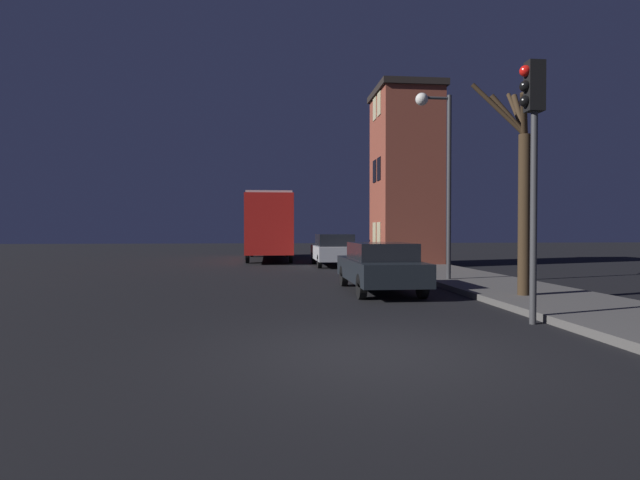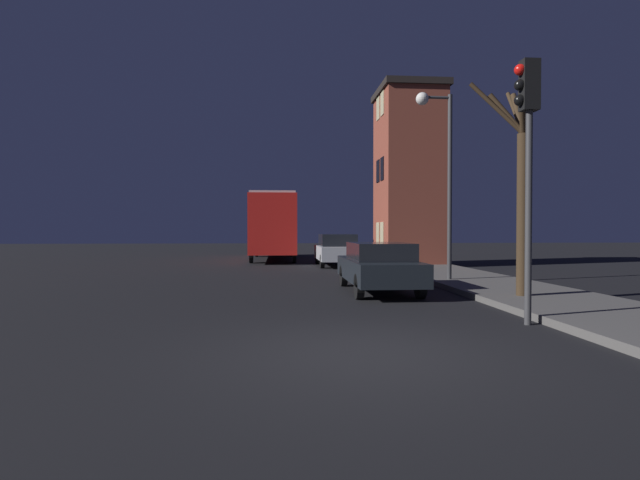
{
  "view_description": "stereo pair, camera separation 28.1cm",
  "coord_description": "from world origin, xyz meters",
  "px_view_note": "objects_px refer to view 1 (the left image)",
  "views": [
    {
      "loc": [
        -1.48,
        -6.81,
        1.69
      ],
      "look_at": [
        0.1,
        8.71,
        1.4
      ],
      "focal_mm": 28.0,
      "sensor_mm": 36.0,
      "label": 1
    },
    {
      "loc": [
        -1.2,
        -6.83,
        1.69
      ],
      "look_at": [
        0.1,
        8.71,
        1.4
      ],
      "focal_mm": 28.0,
      "sensor_mm": 36.0,
      "label": 2
    }
  ],
  "objects_px": {
    "car_near_lane": "(380,266)",
    "bare_tree": "(521,188)",
    "bus": "(269,222)",
    "car_mid_lane": "(334,249)",
    "streetlamp": "(439,154)",
    "traffic_light": "(533,137)"
  },
  "relations": [
    {
      "from": "car_near_lane",
      "to": "streetlamp",
      "type": "bearing_deg",
      "value": 38.96
    },
    {
      "from": "traffic_light",
      "to": "bare_tree",
      "type": "height_order",
      "value": "bare_tree"
    },
    {
      "from": "traffic_light",
      "to": "car_mid_lane",
      "type": "relative_size",
      "value": 1.06
    },
    {
      "from": "bare_tree",
      "to": "car_near_lane",
      "type": "bearing_deg",
      "value": 144.81
    },
    {
      "from": "streetlamp",
      "to": "bus",
      "type": "bearing_deg",
      "value": 111.09
    },
    {
      "from": "car_near_lane",
      "to": "car_mid_lane",
      "type": "relative_size",
      "value": 1.01
    },
    {
      "from": "car_near_lane",
      "to": "car_mid_lane",
      "type": "xyz_separation_m",
      "value": [
        0.04,
        10.16,
        0.06
      ]
    },
    {
      "from": "car_near_lane",
      "to": "car_mid_lane",
      "type": "height_order",
      "value": "car_mid_lane"
    },
    {
      "from": "bare_tree",
      "to": "car_mid_lane",
      "type": "bearing_deg",
      "value": 103.47
    },
    {
      "from": "streetlamp",
      "to": "traffic_light",
      "type": "xyz_separation_m",
      "value": [
        -0.65,
        -6.83,
        -0.76
      ]
    },
    {
      "from": "traffic_light",
      "to": "streetlamp",
      "type": "bearing_deg",
      "value": 84.55
    },
    {
      "from": "streetlamp",
      "to": "traffic_light",
      "type": "relative_size",
      "value": 1.24
    },
    {
      "from": "traffic_light",
      "to": "car_near_lane",
      "type": "xyz_separation_m",
      "value": [
        -1.69,
        4.94,
        -2.65
      ]
    },
    {
      "from": "bare_tree",
      "to": "car_near_lane",
      "type": "height_order",
      "value": "bare_tree"
    },
    {
      "from": "streetlamp",
      "to": "traffic_light",
      "type": "bearing_deg",
      "value": -95.45
    },
    {
      "from": "car_near_lane",
      "to": "bare_tree",
      "type": "bearing_deg",
      "value": -35.19
    },
    {
      "from": "streetlamp",
      "to": "traffic_light",
      "type": "height_order",
      "value": "streetlamp"
    },
    {
      "from": "car_mid_lane",
      "to": "traffic_light",
      "type": "bearing_deg",
      "value": -83.78
    },
    {
      "from": "bare_tree",
      "to": "traffic_light",
      "type": "bearing_deg",
      "value": -114.43
    },
    {
      "from": "bare_tree",
      "to": "bus",
      "type": "distance_m",
      "value": 18.92
    },
    {
      "from": "bus",
      "to": "car_near_lane",
      "type": "xyz_separation_m",
      "value": [
        3.04,
        -15.83,
        -1.46
      ]
    },
    {
      "from": "traffic_light",
      "to": "bare_tree",
      "type": "xyz_separation_m",
      "value": [
        1.29,
        2.84,
        -0.67
      ]
    }
  ]
}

